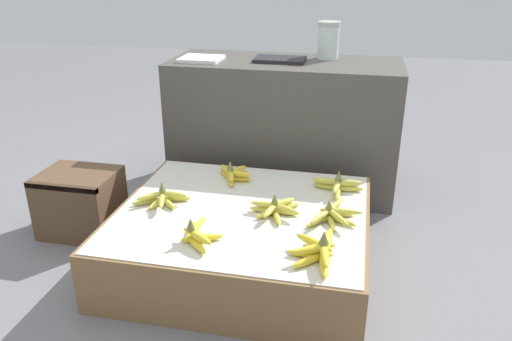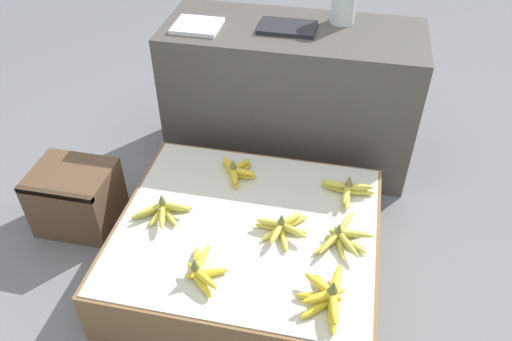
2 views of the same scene
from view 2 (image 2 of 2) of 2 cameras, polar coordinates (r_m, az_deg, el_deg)
ground_plane at (r=2.13m, az=-0.93°, el=-10.96°), size 10.00×10.00×0.00m
display_platform at (r=2.03m, az=-0.97°, el=-8.74°), size 1.01×0.90×0.25m
back_vendor_table at (r=2.50m, az=3.94°, el=8.54°), size 1.19×0.49×0.70m
wooden_crate at (r=2.34m, az=-19.82°, el=-2.95°), size 0.34×0.28×0.29m
banana_bunch_front_midleft at (r=1.77m, az=-6.35°, el=-11.29°), size 0.16×0.21×0.10m
banana_bunch_front_right at (r=1.71m, az=8.19°, el=-13.99°), size 0.17×0.26×0.11m
banana_bunch_middle_left at (r=1.99m, az=-10.65°, el=-4.64°), size 0.23×0.17×0.09m
banana_bunch_middle_midright at (r=1.90m, az=3.09°, el=-6.57°), size 0.21×0.21×0.09m
banana_bunch_middle_right at (r=1.89m, az=9.74°, el=-7.46°), size 0.22×0.25×0.08m
banana_bunch_back_midleft at (r=2.13m, az=-2.27°, el=-0.01°), size 0.18×0.19×0.10m
banana_bunch_back_right at (r=2.07m, az=10.38°, el=-2.19°), size 0.23×0.15×0.10m
glass_jar at (r=2.39m, az=10.00°, el=18.44°), size 0.12×0.12×0.19m
foam_tray_white at (r=2.35m, az=-6.72°, el=16.11°), size 0.21×0.19×0.02m
foam_tray_dark at (r=2.33m, az=3.61°, el=16.02°), size 0.26×0.17×0.02m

